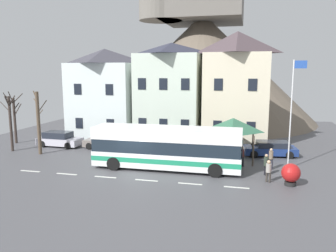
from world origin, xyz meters
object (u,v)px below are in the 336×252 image
Objects in this scene: pedestrian_02 at (271,158)px; pedestrian_03 at (242,156)px; townhouse_00 at (106,94)px; parked_car_00 at (59,139)px; bare_tree_02 at (10,122)px; hilltop_castle at (202,64)px; parked_car_01 at (270,149)px; pedestrian_01 at (266,163)px; flagpole at (292,108)px; bare_tree_01 at (39,122)px; parked_car_02 at (107,142)px; townhouse_02 at (236,89)px; harbour_buoy at (291,173)px; bare_tree_00 at (15,118)px; public_bench at (259,149)px; townhouse_01 at (171,92)px; bus_shelter at (233,125)px; pedestrian_00 at (269,169)px; transit_bus at (167,148)px.

pedestrian_02 is 2.14m from pedestrian_03.
pedestrian_03 is (15.07, -8.63, -4.03)m from townhouse_00.
bare_tree_02 is (-3.19, -2.79, 2.06)m from parked_car_00.
hilltop_castle is 7.06× the size of parked_car_01.
parked_car_00 is 19.96m from pedestrian_01.
bare_tree_01 is at bearing -179.02° from flagpole.
hilltop_castle is 29.10m from pedestrian_01.
parked_car_02 is (5.03, 0.13, -0.05)m from parked_car_00.
hilltop_castle reaches higher than townhouse_00.
pedestrian_03 is (0.91, -8.34, -4.75)m from townhouse_02.
pedestrian_03 is at bearing -29.78° from townhouse_00.
hilltop_castle reaches higher than harbour_buoy.
parked_car_02 is at bearing 169.48° from flagpole.
harbour_buoy is at bearing -15.28° from bare_tree_00.
bare_tree_00 is at bearing -177.77° from public_bench.
parked_car_02 is 13.00m from pedestrian_03.
parked_car_02 is at bearing -5.12° from parked_car_01.
bare_tree_02 is at bearing 179.30° from pedestrian_03.
pedestrian_01 is at bearing -49.57° from townhouse_01.
harbour_buoy is 0.27× the size of bare_tree_02.
flagpole reaches higher than bus_shelter.
pedestrian_02 is 4.03m from flagpole.
flagpole is (1.69, 3.62, 3.77)m from pedestrian_00.
transit_bus is at bearing -179.45° from pedestrian_01.
pedestrian_01 is (16.77, -10.56, -3.98)m from townhouse_00.
pedestrian_00 is 1.41m from harbour_buoy.
townhouse_02 is 13.62m from harbour_buoy.
parked_car_01 is 3.21× the size of harbour_buoy.
harbour_buoy is (3.15, -3.75, -0.03)m from pedestrian_03.
flagpole is at bearing 0.98° from bare_tree_01.
townhouse_00 reaches higher than pedestrian_01.
public_bench is at bearing 41.50° from transit_bus.
townhouse_02 is 0.34× the size of hilltop_castle.
transit_bus is 2.49× the size of parked_car_02.
bare_tree_02 is (-13.09, -8.87, -2.38)m from townhouse_01.
flagpole is at bearing -5.45° from parked_car_00.
parked_car_01 is (9.06, -20.91, -7.76)m from hilltop_castle.
bare_tree_01 is (-17.60, -0.17, 2.03)m from pedestrian_03.
flagpole is at bearing -21.80° from bus_shelter.
parked_car_01 is at bearing -53.22° from townhouse_02.
bus_shelter is at bearing 125.08° from harbour_buoy.
townhouse_01 is at bearing 43.27° from bare_tree_01.
bare_tree_02 is at bearing -175.27° from bus_shelter.
parked_car_00 is 2.75× the size of pedestrian_03.
hilltop_castle is at bearing 111.55° from public_bench.
hilltop_castle reaches higher than pedestrian_02.
townhouse_02 is 7.35m from parked_car_01.
townhouse_01 is 6.78× the size of pedestrian_00.
parked_car_02 is 2.95× the size of public_bench.
pedestrian_03 reaches higher than pedestrian_01.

